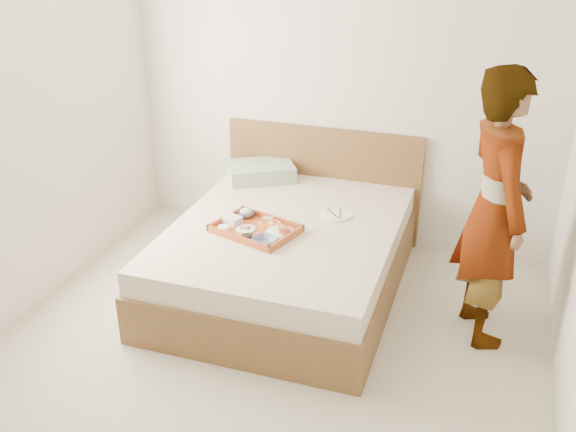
{
  "coord_description": "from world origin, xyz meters",
  "views": [
    {
      "loc": [
        1.21,
        -2.93,
        2.59
      ],
      "look_at": [
        -0.07,
        0.9,
        0.65
      ],
      "focal_mm": 40.52,
      "sensor_mm": 36.0,
      "label": 1
    }
  ],
  "objects_px": {
    "bed": "(286,257)",
    "dinner_plate": "(336,214)",
    "tray": "(255,228)",
    "person": "(495,209)"
  },
  "relations": [
    {
      "from": "tray",
      "to": "person",
      "type": "distance_m",
      "value": 1.6
    },
    {
      "from": "bed",
      "to": "dinner_plate",
      "type": "xyz_separation_m",
      "value": [
        0.3,
        0.26,
        0.27
      ]
    },
    {
      "from": "person",
      "to": "bed",
      "type": "bearing_deg",
      "value": 64.72
    },
    {
      "from": "bed",
      "to": "tray",
      "type": "bearing_deg",
      "value": -133.51
    },
    {
      "from": "person",
      "to": "tray",
      "type": "bearing_deg",
      "value": 71.49
    },
    {
      "from": "bed",
      "to": "dinner_plate",
      "type": "height_order",
      "value": "dinner_plate"
    },
    {
      "from": "tray",
      "to": "bed",
      "type": "bearing_deg",
      "value": 63.76
    },
    {
      "from": "dinner_plate",
      "to": "bed",
      "type": "bearing_deg",
      "value": -138.59
    },
    {
      "from": "tray",
      "to": "person",
      "type": "xyz_separation_m",
      "value": [
        1.56,
        0.09,
        0.34
      ]
    },
    {
      "from": "tray",
      "to": "person",
      "type": "relative_size",
      "value": 0.31
    }
  ]
}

